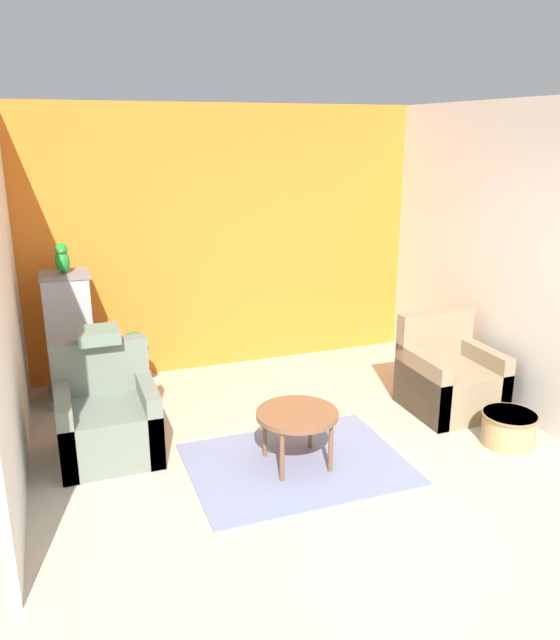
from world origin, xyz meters
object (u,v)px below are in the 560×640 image
(coffee_table, at_px, (297,417))
(parrot, at_px, (62,259))
(potted_plant, at_px, (135,363))
(birdcage, at_px, (70,339))
(armchair_right, at_px, (449,380))
(wicker_basket, at_px, (509,427))
(armchair_left, at_px, (108,420))

(coffee_table, height_order, parrot, parrot)
(parrot, height_order, potted_plant, parrot)
(coffee_table, distance_m, birdcage, 2.49)
(armchair_right, height_order, wicker_basket, armchair_right)
(birdcage, bearing_deg, potted_plant, -13.69)
(armchair_right, xyz_separation_m, birdcage, (-3.26, 1.46, 0.32))
(coffee_table, relative_size, parrot, 2.21)
(armchair_right, relative_size, wicker_basket, 1.92)
(armchair_left, relative_size, birdcage, 0.70)
(coffee_table, distance_m, armchair_left, 1.53)
(potted_plant, height_order, wicker_basket, potted_plant)
(birdcage, height_order, potted_plant, birdcage)
(birdcage, bearing_deg, armchair_right, -24.05)
(birdcage, height_order, parrot, parrot)
(armchair_left, height_order, birdcage, birdcage)
(coffee_table, distance_m, parrot, 2.67)
(parrot, bearing_deg, armchair_right, -24.08)
(armchair_right, xyz_separation_m, wicker_basket, (0.07, -0.76, -0.14))
(armchair_right, xyz_separation_m, potted_plant, (-2.69, 1.32, 0.05))
(coffee_table, bearing_deg, potted_plant, 118.81)
(armchair_left, distance_m, birdcage, 1.29)
(armchair_right, relative_size, potted_plant, 1.32)
(coffee_table, xyz_separation_m, birdcage, (-1.56, 1.93, 0.20))
(armchair_right, distance_m, parrot, 3.74)
(armchair_left, relative_size, armchair_right, 1.00)
(coffee_table, height_order, wicker_basket, coffee_table)
(potted_plant, bearing_deg, coffee_table, -61.19)
(birdcage, distance_m, wicker_basket, 4.03)
(potted_plant, bearing_deg, birdcage, 166.31)
(coffee_table, relative_size, armchair_right, 0.73)
(potted_plant, relative_size, wicker_basket, 1.45)
(wicker_basket, bearing_deg, armchair_right, 95.24)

